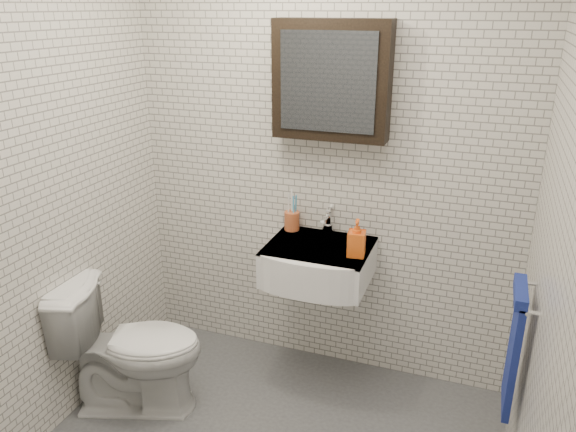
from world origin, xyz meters
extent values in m
cube|color=silver|center=(0.00, 1.00, 1.25)|extent=(2.20, 0.02, 2.50)
cube|color=silver|center=(0.00, -1.00, 1.25)|extent=(2.20, 0.02, 2.50)
cube|color=silver|center=(-1.10, 0.00, 1.25)|extent=(0.02, 2.00, 2.50)
cube|color=silver|center=(1.10, 0.00, 1.25)|extent=(0.02, 2.00, 2.50)
cube|color=white|center=(0.05, 0.78, 0.75)|extent=(0.55, 0.45, 0.20)
cylinder|color=silver|center=(0.05, 0.80, 0.84)|extent=(0.31, 0.31, 0.02)
cylinder|color=silver|center=(0.05, 0.80, 0.85)|extent=(0.04, 0.04, 0.01)
cube|color=white|center=(0.05, 0.78, 0.84)|extent=(0.55, 0.45, 0.01)
cylinder|color=silver|center=(0.05, 0.94, 0.88)|extent=(0.06, 0.06, 0.06)
cylinder|color=silver|center=(0.05, 0.94, 0.94)|extent=(0.03, 0.03, 0.08)
cylinder|color=silver|center=(0.05, 0.88, 0.97)|extent=(0.02, 0.12, 0.02)
cube|color=silver|center=(0.05, 0.97, 0.99)|extent=(0.02, 0.09, 0.01)
cube|color=black|center=(0.05, 0.93, 1.70)|extent=(0.60, 0.14, 0.60)
cube|color=#3F444C|center=(0.05, 0.85, 1.70)|extent=(0.49, 0.01, 0.49)
cylinder|color=silver|center=(1.06, 0.35, 0.95)|extent=(0.02, 0.30, 0.02)
cylinder|color=silver|center=(1.08, 0.48, 0.95)|extent=(0.04, 0.02, 0.02)
cylinder|color=silver|center=(1.08, 0.22, 0.95)|extent=(0.04, 0.02, 0.02)
cube|color=navy|center=(1.05, 0.35, 0.68)|extent=(0.03, 0.26, 0.54)
cube|color=navy|center=(1.04, 0.35, 0.96)|extent=(0.05, 0.26, 0.05)
cylinder|color=#B5542D|center=(-0.17, 0.94, 0.90)|extent=(0.11, 0.11, 0.11)
cylinder|color=white|center=(-0.18, 0.93, 0.97)|extent=(0.02, 0.03, 0.20)
cylinder|color=#3E97C7|center=(-0.15, 0.93, 0.96)|extent=(0.02, 0.02, 0.18)
cylinder|color=white|center=(-0.17, 0.95, 0.98)|extent=(0.02, 0.04, 0.21)
cylinder|color=#3E97C7|center=(-0.15, 0.95, 0.97)|extent=(0.03, 0.04, 0.19)
imported|color=orange|center=(0.27, 0.72, 0.95)|extent=(0.10, 0.10, 0.20)
imported|color=white|center=(-0.80, 0.21, 0.37)|extent=(0.82, 0.62, 0.74)
camera|label=1|loc=(0.84, -1.88, 2.06)|focal=35.00mm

